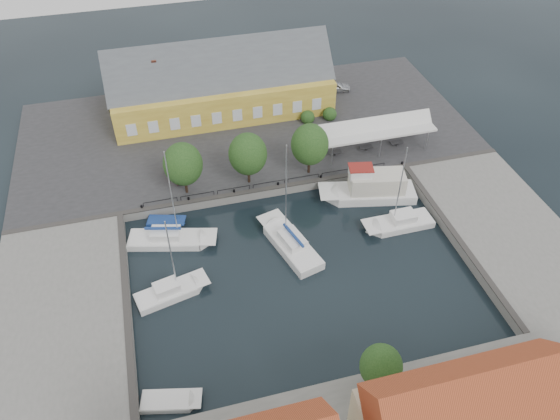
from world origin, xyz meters
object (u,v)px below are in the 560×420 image
object	(u,v)px
east_boat_a	(399,224)
west_boat_a	(170,240)
warehouse	(216,86)
tent_canopy	(376,130)
car_silver	(336,87)
west_boat_c	(171,293)
launch_nw	(166,223)
trawler	(371,190)
launch_sw	(170,402)
car_red	(176,172)
center_sailboat	(290,245)

from	to	relation	value
east_boat_a	west_boat_a	xyz separation A→B (m)	(-23.58, 3.74, 0.01)
warehouse	tent_canopy	xyz separation A→B (m)	(16.60, -13.86, -0.74)
car_silver	west_boat_c	size ratio (longest dim) A/B	0.42
warehouse	launch_nw	xyz separation A→B (m)	(-9.21, -19.68, -4.34)
car_silver	east_boat_a	world-z (taller)	east_boat_a
east_boat_a	trawler	bearing A→B (deg)	102.83
tent_canopy	trawler	bearing A→B (deg)	-113.86
launch_sw	launch_nw	xyz separation A→B (m)	(1.82, 20.69, -0.00)
car_silver	tent_canopy	bearing A→B (deg)	-171.24
tent_canopy	car_red	world-z (taller)	tent_canopy
warehouse	east_boat_a	bearing A→B (deg)	-61.13
west_boat_a	launch_sw	distance (m)	17.86
car_silver	launch_sw	bearing A→B (deg)	155.18
warehouse	car_red	world-z (taller)	warehouse
car_silver	car_red	distance (m)	27.56
car_silver	center_sailboat	world-z (taller)	center_sailboat
launch_sw	launch_nw	bearing A→B (deg)	84.98
launch_nw	warehouse	bearing A→B (deg)	64.92
warehouse	car_silver	distance (m)	17.00
warehouse	launch_nw	distance (m)	22.16
west_boat_c	launch_nw	size ratio (longest dim) A/B	2.24
warehouse	trawler	bearing A→B (deg)	-57.77
launch_sw	warehouse	bearing A→B (deg)	74.72
car_red	east_boat_a	xyz separation A→B (m)	(21.73, -13.19, -1.35)
warehouse	center_sailboat	xyz separation A→B (m)	(2.58, -26.46, -4.06)
center_sailboat	west_boat_c	bearing A→B (deg)	-165.91
trawler	tent_canopy	bearing A→B (deg)	66.14
east_boat_a	car_red	bearing A→B (deg)	148.75
tent_canopy	west_boat_c	size ratio (longest dim) A/B	1.46
east_boat_a	west_boat_c	world-z (taller)	east_boat_a
east_boat_a	west_boat_a	bearing A→B (deg)	170.99
center_sailboat	launch_nw	world-z (taller)	center_sailboat
east_boat_a	tent_canopy	bearing A→B (deg)	80.65
trawler	east_boat_a	bearing A→B (deg)	-77.17
west_boat_a	launch_sw	world-z (taller)	west_boat_a
tent_canopy	east_boat_a	bearing A→B (deg)	-99.35
center_sailboat	car_silver	bearing A→B (deg)	62.20
car_silver	center_sailboat	xyz separation A→B (m)	(-14.18, -26.90, -1.32)
car_red	launch_nw	size ratio (longest dim) A/B	0.87
tent_canopy	west_boat_c	bearing A→B (deg)	-149.22
tent_canopy	warehouse	bearing A→B (deg)	140.14
east_boat_a	west_boat_c	distance (m)	24.51
tent_canopy	launch_nw	world-z (taller)	tent_canopy
tent_canopy	car_red	bearing A→B (deg)	178.37
car_red	west_boat_c	world-z (taller)	west_boat_c
west_boat_a	launch_sw	bearing A→B (deg)	-96.39
warehouse	trawler	world-z (taller)	warehouse
trawler	west_boat_a	distance (m)	22.45
car_silver	trawler	xyz separation A→B (m)	(-3.41, -21.62, -0.67)
west_boat_c	car_red	bearing A→B (deg)	81.06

